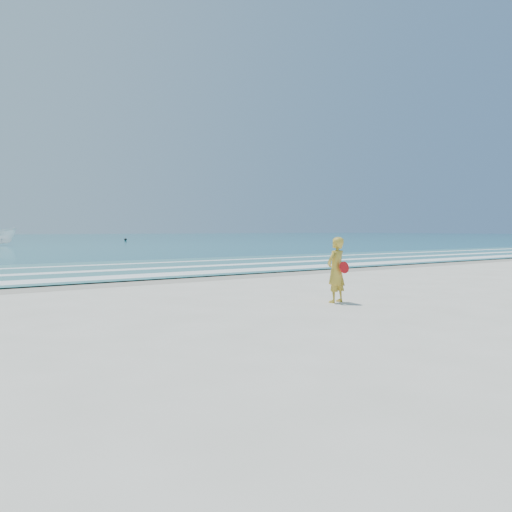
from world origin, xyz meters
TOP-DOWN VIEW (x-y plane):
  - ground at (0.00, 0.00)m, footprint 400.00×400.00m
  - wet_sand at (0.00, 9.00)m, footprint 400.00×2.40m
  - shallow at (0.00, 14.00)m, footprint 400.00×10.00m
  - foam_near at (0.00, 10.30)m, footprint 400.00×1.40m
  - foam_mid at (0.00, 13.20)m, footprint 400.00×0.90m
  - foam_far at (0.00, 16.50)m, footprint 400.00×0.60m
  - buoy at (18.48, 65.65)m, footprint 0.40×0.40m
  - woman at (0.80, 1.98)m, footprint 0.61×0.47m

SIDE VIEW (x-z plane):
  - ground at x=0.00m, z-range 0.00..0.00m
  - wet_sand at x=0.00m, z-range 0.00..0.00m
  - shallow at x=0.00m, z-range 0.04..0.05m
  - foam_near at x=0.00m, z-range 0.05..0.06m
  - foam_mid at x=0.00m, z-range 0.05..0.06m
  - foam_far at x=0.00m, z-range 0.05..0.06m
  - buoy at x=18.48m, z-range 0.04..0.44m
  - woman at x=0.80m, z-range 0.00..1.49m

